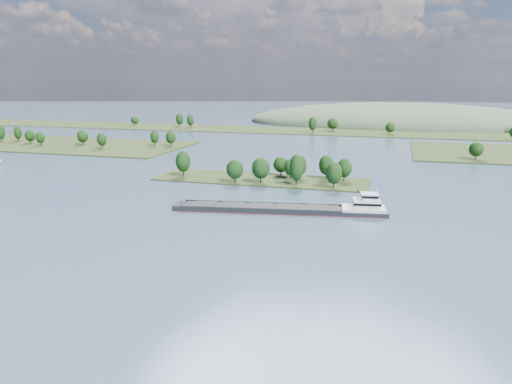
% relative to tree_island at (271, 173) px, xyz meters
% --- Properties ---
extents(ground, '(1800.00, 1800.00, 0.00)m').
position_rel_tree_island_xyz_m(ground, '(-5.35, -58.56, -4.02)').
color(ground, '#35455B').
rests_on(ground, ground).
extents(tree_island, '(100.00, 30.86, 15.38)m').
position_rel_tree_island_xyz_m(tree_island, '(0.00, 0.00, 0.00)').
color(tree_island, '#253316').
rests_on(tree_island, ground).
extents(back_shoreline, '(900.00, 60.00, 15.22)m').
position_rel_tree_island_xyz_m(back_shoreline, '(3.69, 221.16, -3.31)').
color(back_shoreline, '#253316').
rests_on(back_shoreline, ground).
extents(hill_west, '(320.00, 160.00, 44.00)m').
position_rel_tree_island_xyz_m(hill_west, '(54.65, 321.44, -4.02)').
color(hill_west, '#3F5238').
rests_on(hill_west, ground).
extents(cargo_barge, '(77.35, 20.96, 10.39)m').
position_rel_tree_island_xyz_m(cargo_barge, '(21.27, -50.33, -2.71)').
color(cargo_barge, black).
rests_on(cargo_barge, ground).
extents(motorboat, '(5.55, 5.08, 2.12)m').
position_rel_tree_island_xyz_m(motorboat, '(-157.21, 5.03, -2.96)').
color(motorboat, silver).
rests_on(motorboat, ground).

